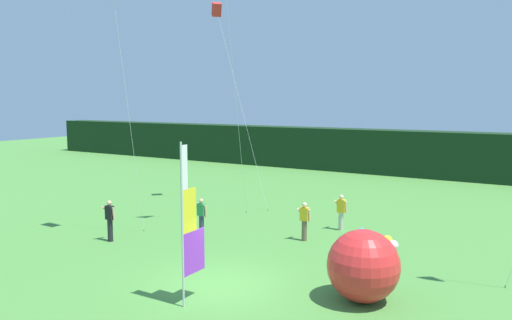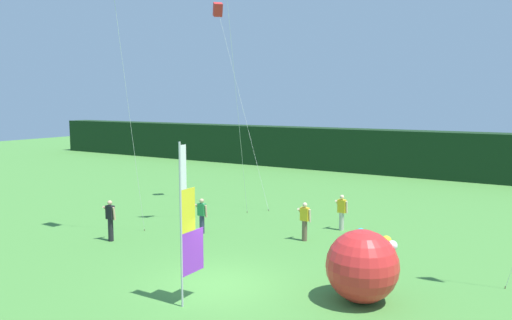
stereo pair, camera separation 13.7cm
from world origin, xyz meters
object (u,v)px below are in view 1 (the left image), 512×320
object	(u,v)px
person_mid_field	(201,215)
person_far_right	(304,220)
inflatable_balloon	(363,266)
kite_red_box_0	(217,11)
person_near_banner	(341,211)
banner_flag	(189,227)
person_far_left	(110,220)

from	to	relation	value
person_mid_field	person_far_right	bearing A→B (deg)	16.92
inflatable_balloon	kite_red_box_0	size ratio (longest dim) A/B	0.19
person_near_banner	person_far_right	xyz separation A→B (m)	(-0.69, -2.42, 0.00)
person_near_banner	person_mid_field	distance (m)	6.33
banner_flag	person_near_banner	world-z (taller)	banner_flag
person_far_right	kite_red_box_0	size ratio (longest dim) A/B	0.15
person_mid_field	person_far_right	xyz separation A→B (m)	(4.40, 1.34, 0.04)
person_far_left	banner_flag	bearing A→B (deg)	-25.52
person_near_banner	person_mid_field	size ratio (longest dim) A/B	1.04
person_mid_field	inflatable_balloon	distance (m)	9.29
banner_flag	person_far_right	size ratio (longest dim) A/B	2.89
kite_red_box_0	person_far_right	bearing A→B (deg)	-30.67
person_mid_field	person_far_left	xyz separation A→B (m)	(-2.53, -2.96, 0.09)
person_mid_field	kite_red_box_0	distance (m)	12.05
person_near_banner	kite_red_box_0	xyz separation A→B (m)	(-8.35, 2.12, 9.96)
person_near_banner	person_far_right	size ratio (longest dim) A/B	1.00
person_mid_field	person_far_left	bearing A→B (deg)	-130.59
person_far_left	person_near_banner	bearing A→B (deg)	41.40
person_far_right	kite_red_box_0	distance (m)	13.36
person_mid_field	inflatable_balloon	size ratio (longest dim) A/B	0.74
person_far_left	inflatable_balloon	distance (m)	11.15
banner_flag	person_mid_field	world-z (taller)	banner_flag
banner_flag	kite_red_box_0	world-z (taller)	kite_red_box_0
inflatable_balloon	kite_red_box_0	world-z (taller)	kite_red_box_0
banner_flag	person_far_left	xyz separation A→B (m)	(-6.89, 3.29, -1.35)
person_far_left	person_far_right	xyz separation A→B (m)	(6.93, 4.30, -0.06)
person_far_right	person_mid_field	bearing A→B (deg)	-163.08
inflatable_balloon	banner_flag	bearing A→B (deg)	-146.96
person_near_banner	inflatable_balloon	world-z (taller)	inflatable_balloon
person_mid_field	person_far_left	world-z (taller)	person_far_left
person_far_left	inflatable_balloon	bearing A→B (deg)	-2.68
banner_flag	inflatable_balloon	bearing A→B (deg)	33.04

